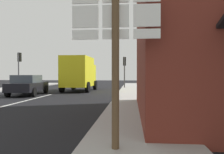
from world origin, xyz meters
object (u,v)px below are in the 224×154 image
Objects in this scene: delivery_truck at (79,73)px; traffic_light_far_right at (125,65)px; sedan_far at (28,85)px; route_sign_post at (116,49)px; traffic_light_far_left at (19,62)px.

traffic_light_far_right is (3.97, 3.54, 0.82)m from delivery_truck.
sedan_far is 4.98m from delivery_truck.
route_sign_post is at bearing -73.77° from delivery_truck.
sedan_far is at bearing -56.82° from traffic_light_far_left.
sedan_far is 7.23m from traffic_light_far_left.
route_sign_post reaches higher than delivery_truck.
traffic_light_far_left is 1.11× the size of traffic_light_far_right.
sedan_far is at bearing -132.16° from traffic_light_far_right.
traffic_light_far_right is at bearing 41.73° from delivery_truck.
sedan_far is 1.36× the size of route_sign_post.
route_sign_post is at bearing -56.95° from traffic_light_far_left.
traffic_light_far_left is (-6.65, 1.83, 1.10)m from delivery_truck.
route_sign_post is 20.31m from traffic_light_far_left.
delivery_truck is 6.98m from traffic_light_far_left.
delivery_truck is 5.39m from traffic_light_far_right.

